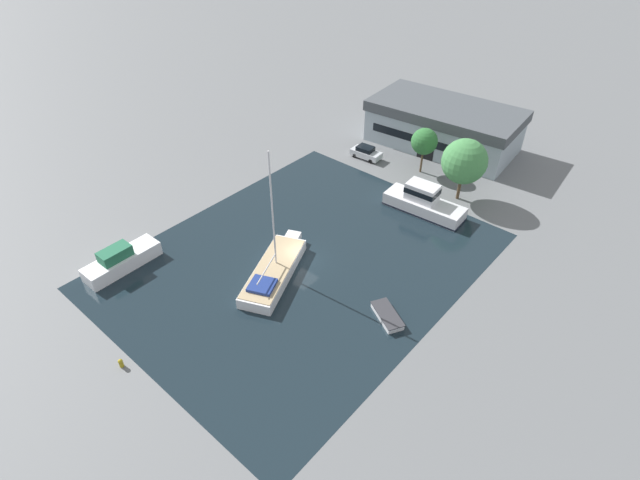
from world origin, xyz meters
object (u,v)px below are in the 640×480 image
(motor_cruiser, at_px, (423,202))
(small_dinghy, at_px, (387,316))
(warehouse_building, at_px, (444,126))
(parked_car, at_px, (366,152))
(sailboat_moored, at_px, (274,270))
(cabin_boat, at_px, (121,260))
(quay_tree_by_water, at_px, (424,141))
(quay_tree_near_building, at_px, (464,161))

(motor_cruiser, distance_m, small_dinghy, 17.69)
(warehouse_building, bearing_deg, parked_car, -124.37)
(parked_car, height_order, sailboat_moored, sailboat_moored)
(parked_car, xyz_separation_m, cabin_boat, (-4.56, -33.83, 0.12))
(quay_tree_by_water, bearing_deg, motor_cruiser, -56.48)
(quay_tree_near_building, relative_size, small_dinghy, 1.88)
(quay_tree_by_water, xyz_separation_m, parked_car, (-7.49, -1.73, -3.44))
(small_dinghy, xyz_separation_m, cabin_boat, (-23.64, -11.61, 0.65))
(warehouse_building, relative_size, small_dinghy, 5.16)
(cabin_boat, bearing_deg, quay_tree_by_water, 70.22)
(sailboat_moored, bearing_deg, warehouse_building, 69.17)
(parked_car, bearing_deg, warehouse_building, 146.51)
(sailboat_moored, xyz_separation_m, cabin_boat, (-12.15, -9.04, 0.29))
(quay_tree_near_building, height_order, parked_car, quay_tree_near_building)
(quay_tree_by_water, relative_size, motor_cruiser, 0.63)
(quay_tree_by_water, distance_m, sailboat_moored, 26.76)
(sailboat_moored, height_order, motor_cruiser, sailboat_moored)
(motor_cruiser, bearing_deg, small_dinghy, -162.00)
(quay_tree_near_building, relative_size, quay_tree_by_water, 1.27)
(warehouse_building, bearing_deg, quay_tree_by_water, -82.44)
(small_dinghy, bearing_deg, parked_car, 69.16)
(cabin_boat, bearing_deg, small_dinghy, 25.10)
(quay_tree_by_water, distance_m, motor_cruiser, 9.56)
(sailboat_moored, distance_m, motor_cruiser, 19.60)
(motor_cruiser, bearing_deg, cabin_boat, 144.76)
(quay_tree_near_building, xyz_separation_m, parked_car, (-14.19, 0.76, -4.10))
(parked_car, xyz_separation_m, small_dinghy, (19.08, -22.22, -0.52))
(quay_tree_near_building, distance_m, small_dinghy, 22.49)
(warehouse_building, xyz_separation_m, quay_tree_near_building, (8.52, -10.77, 2.00))
(quay_tree_near_building, xyz_separation_m, motor_cruiser, (-1.69, -5.07, -3.71))
(quay_tree_by_water, xyz_separation_m, small_dinghy, (11.60, -23.94, -3.96))
(quay_tree_near_building, relative_size, cabin_boat, 0.99)
(quay_tree_by_water, bearing_deg, quay_tree_near_building, -20.35)
(parked_car, bearing_deg, sailboat_moored, 13.03)
(quay_tree_near_building, height_order, quay_tree_by_water, quay_tree_near_building)
(motor_cruiser, xyz_separation_m, cabin_boat, (-17.05, -28.00, -0.27))
(warehouse_building, height_order, small_dinghy, warehouse_building)
(parked_car, bearing_deg, motor_cruiser, 60.99)
(sailboat_moored, xyz_separation_m, small_dinghy, (11.49, 2.58, -0.36))
(warehouse_building, distance_m, cabin_boat, 45.06)
(sailboat_moored, xyz_separation_m, motor_cruiser, (4.90, 18.97, 0.56))
(small_dinghy, bearing_deg, warehouse_building, 51.11)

